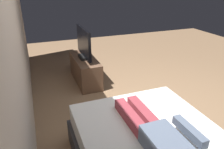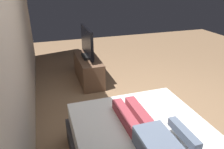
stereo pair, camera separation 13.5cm
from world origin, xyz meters
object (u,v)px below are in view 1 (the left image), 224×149
at_px(person, 159,137).
at_px(remote, 184,124).
at_px(tv, 84,44).
at_px(tv_stand, 85,70).

relative_size(person, remote, 8.40).
bearing_deg(tv, remote, -169.97).
height_order(tv_stand, tv, tv).
relative_size(tv_stand, tv, 1.25).
bearing_deg(tv_stand, tv, 180.00).
distance_m(remote, tv, 2.52).
bearing_deg(person, remote, -69.53).
distance_m(tv_stand, tv, 0.53).
relative_size(person, tv_stand, 1.15).
bearing_deg(remote, person, 110.47).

